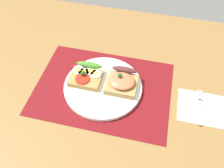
% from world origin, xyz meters
% --- Properties ---
extents(ground_plane, '(1.20, 0.90, 0.03)m').
position_xyz_m(ground_plane, '(0.00, 0.00, -0.02)').
color(ground_plane, olive).
extents(placemat, '(0.44, 0.31, 0.00)m').
position_xyz_m(placemat, '(0.00, 0.00, 0.00)').
color(placemat, maroon).
rests_on(placemat, ground_plane).
extents(plate, '(0.25, 0.25, 0.01)m').
position_xyz_m(plate, '(0.00, 0.00, 0.01)').
color(plate, white).
rests_on(plate, placemat).
extents(sandwich_egg_tomato, '(0.10, 0.09, 0.04)m').
position_xyz_m(sandwich_egg_tomato, '(-0.06, 0.02, 0.03)').
color(sandwich_egg_tomato, '#A88143').
rests_on(sandwich_egg_tomato, plate).
extents(sandwich_salmon, '(0.10, 0.10, 0.05)m').
position_xyz_m(sandwich_salmon, '(0.06, 0.01, 0.03)').
color(sandwich_salmon, '#A5884E').
rests_on(sandwich_salmon, plate).
extents(napkin, '(0.14, 0.12, 0.01)m').
position_xyz_m(napkin, '(0.31, -0.01, 0.00)').
color(napkin, white).
rests_on(napkin, ground_plane).
extents(fork, '(0.02, 0.13, 0.00)m').
position_xyz_m(fork, '(0.31, -0.00, 0.01)').
color(fork, '#B7B7BC').
rests_on(fork, napkin).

